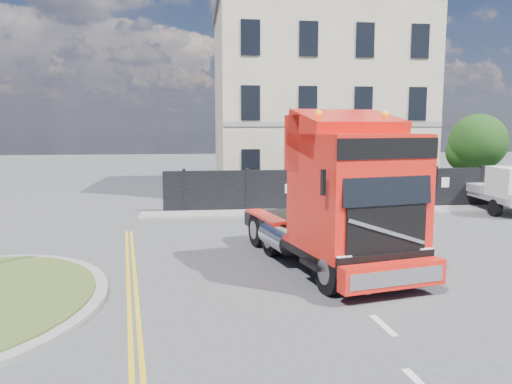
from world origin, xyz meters
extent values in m
plane|color=#424244|center=(0.00, 0.00, 0.00)|extent=(120.00, 120.00, 0.00)
cube|color=black|center=(6.00, 9.00, 1.00)|extent=(18.00, 0.25, 2.00)
cube|color=silver|center=(14.50, 9.00, 1.00)|extent=(2.60, 0.12, 2.00)
cube|color=beige|center=(6.00, 16.50, 5.50)|extent=(12.00, 10.00, 11.00)
cube|color=#4E4E53|center=(6.00, 16.50, 11.25)|extent=(12.30, 10.30, 0.50)
cylinder|color=#382619|center=(14.50, 12.00, 1.20)|extent=(0.24, 0.24, 2.40)
sphere|color=#103711|center=(14.50, 12.00, 3.20)|extent=(3.20, 3.20, 3.20)
sphere|color=#103711|center=(14.00, 12.40, 2.60)|extent=(2.20, 2.20, 2.20)
cube|color=gray|center=(6.00, 8.10, 0.06)|extent=(20.00, 1.60, 0.12)
cube|color=black|center=(2.35, -0.16, 0.83)|extent=(4.13, 7.35, 0.50)
cube|color=red|center=(2.76, -2.04, 2.37)|extent=(3.31, 3.39, 3.08)
cube|color=red|center=(2.51, -0.91, 3.63)|extent=(2.90, 1.56, 1.54)
cube|color=black|center=(3.07, -3.42, 2.81)|extent=(2.38, 0.59, 1.16)
cube|color=red|center=(3.15, -3.76, 0.61)|extent=(2.77, 0.97, 0.61)
cylinder|color=black|center=(1.79, -3.16, 0.57)|extent=(0.59, 1.19, 1.14)
cylinder|color=gray|center=(1.79, -3.16, 0.57)|extent=(0.52, 0.70, 0.63)
cylinder|color=black|center=(4.12, -2.64, 0.57)|extent=(0.59, 1.19, 1.14)
cylinder|color=gray|center=(4.12, -2.64, 0.57)|extent=(0.52, 0.70, 0.63)
cylinder|color=black|center=(0.95, 0.66, 0.57)|extent=(0.59, 1.19, 1.14)
cylinder|color=gray|center=(0.95, 0.66, 0.57)|extent=(0.52, 0.70, 0.63)
cylinder|color=black|center=(3.27, 1.17, 0.57)|extent=(0.59, 1.19, 1.14)
cylinder|color=gray|center=(3.27, 1.17, 0.57)|extent=(0.52, 0.70, 0.63)
cylinder|color=black|center=(0.66, 1.94, 0.57)|extent=(0.59, 1.19, 1.14)
cylinder|color=gray|center=(0.66, 1.94, 0.57)|extent=(0.52, 0.70, 0.63)
cylinder|color=black|center=(2.98, 2.46, 0.57)|extent=(0.59, 1.19, 1.14)
cylinder|color=gray|center=(2.98, 2.46, 0.57)|extent=(0.52, 0.70, 0.63)
cube|color=gray|center=(13.19, 8.00, 0.78)|extent=(2.41, 5.48, 0.28)
cylinder|color=black|center=(12.13, 6.32, 0.39)|extent=(0.28, 0.78, 0.78)
cylinder|color=black|center=(12.13, 9.68, 0.39)|extent=(0.28, 0.78, 0.78)
cylinder|color=black|center=(14.26, 9.68, 0.39)|extent=(0.28, 0.78, 0.78)
camera|label=1|loc=(-1.42, -14.68, 4.10)|focal=35.00mm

